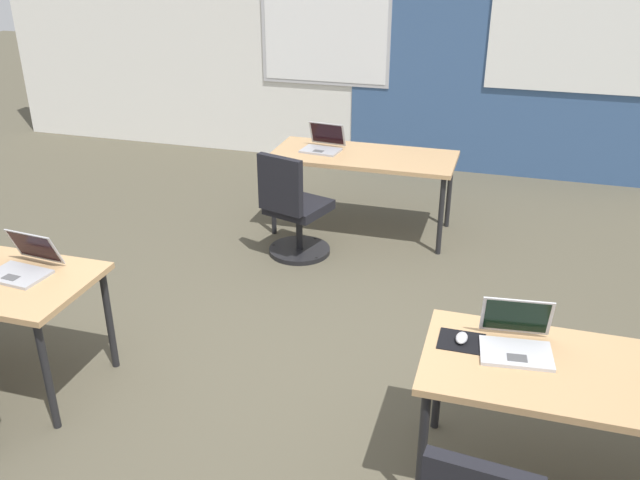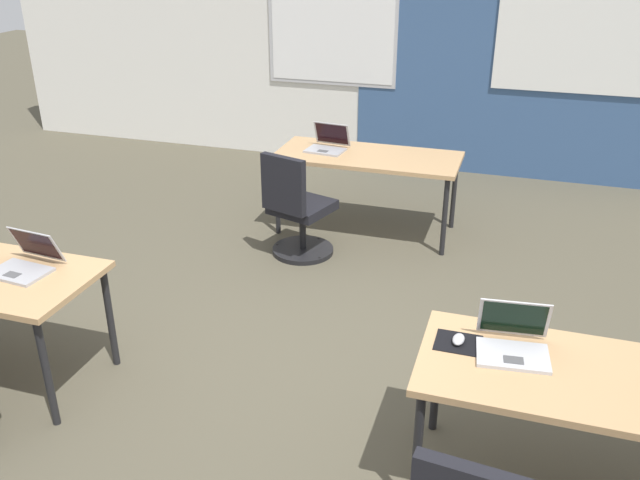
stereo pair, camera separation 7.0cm
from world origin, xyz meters
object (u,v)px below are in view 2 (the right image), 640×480
at_px(laptop_far_left, 328,145).
at_px(laptop_near_right_inner, 513,342).
at_px(chair_far_left, 297,214).
at_px(mouse_near_right_inner, 458,339).
at_px(laptop_near_left_inner, 25,262).
at_px(desk_near_right, 597,388).
at_px(desk_far_center, 368,161).

relative_size(laptop_far_left, laptop_near_right_inner, 1.01).
distance_m(chair_far_left, laptop_near_right_inner, 2.73).
bearing_deg(mouse_near_right_inner, laptop_near_left_inner, 179.74).
bearing_deg(mouse_near_right_inner, desk_near_right, -7.51).
bearing_deg(desk_near_right, chair_far_left, 135.66).
distance_m(desk_near_right, mouse_near_right_inner, 0.64).
distance_m(desk_far_center, laptop_far_left, 0.39).
distance_m(desk_near_right, desk_far_center, 3.30).
xyz_separation_m(laptop_near_right_inner, mouse_near_right_inner, (-0.25, -0.01, -0.03)).
height_order(mouse_near_right_inner, laptop_near_left_inner, laptop_near_left_inner).
bearing_deg(desk_far_center, mouse_near_right_inner, -67.64).
distance_m(laptop_far_left, laptop_near_right_inner, 3.24).
xyz_separation_m(desk_near_right, chair_far_left, (-2.17, 2.12, -0.28)).
height_order(desk_far_center, laptop_near_right_inner, laptop_near_right_inner).
xyz_separation_m(desk_near_right, laptop_near_right_inner, (-0.38, 0.09, 0.11)).
distance_m(laptop_far_left, chair_far_left, 0.81).
bearing_deg(laptop_near_right_inner, laptop_near_left_inner, 173.68).
xyz_separation_m(desk_near_right, mouse_near_right_inner, (-0.63, 0.08, 0.08)).
distance_m(desk_near_right, laptop_far_left, 3.54).
bearing_deg(laptop_near_right_inner, chair_far_left, 125.10).
bearing_deg(chair_far_left, desk_near_right, 152.81).
relative_size(chair_far_left, laptop_near_left_inner, 2.56).
relative_size(laptop_near_right_inner, laptop_near_left_inner, 1.00).
relative_size(desk_far_center, laptop_near_right_inner, 4.44).
height_order(desk_near_right, laptop_near_left_inner, laptop_near_left_inner).
height_order(desk_far_center, laptop_far_left, laptop_far_left).
bearing_deg(desk_near_right, desk_far_center, 122.01).
relative_size(desk_near_right, laptop_near_right_inner, 4.44).
height_order(desk_far_center, mouse_near_right_inner, mouse_near_right_inner).
bearing_deg(desk_near_right, laptop_near_left_inner, 178.26).
height_order(chair_far_left, laptop_near_left_inner, laptop_near_left_inner).
distance_m(desk_near_right, chair_far_left, 3.05).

